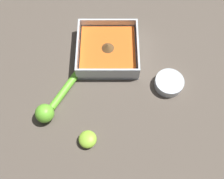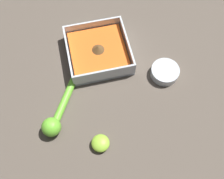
{
  "view_description": "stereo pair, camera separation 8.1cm",
  "coord_description": "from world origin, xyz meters",
  "px_view_note": "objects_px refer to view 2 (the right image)",
  "views": [
    {
      "loc": [
        -0.0,
        -0.5,
        0.76
      ],
      "look_at": [
        -0.0,
        -0.15,
        0.03
      ],
      "focal_mm": 42.0,
      "sensor_mm": 36.0,
      "label": 1
    },
    {
      "loc": [
        -0.08,
        -0.49,
        0.76
      ],
      "look_at": [
        -0.0,
        -0.15,
        0.03
      ],
      "focal_mm": 42.0,
      "sensor_mm": 36.0,
      "label": 2
    }
  ],
  "objects_px": {
    "square_dish": "(98,52)",
    "lemon_half": "(100,143)",
    "spice_bowl": "(165,72)",
    "lemon_squeezer": "(56,118)"
  },
  "relations": [
    {
      "from": "square_dish",
      "to": "spice_bowl",
      "type": "xyz_separation_m",
      "value": [
        0.2,
        -0.12,
        -0.01
      ]
    },
    {
      "from": "square_dish",
      "to": "lemon_squeezer",
      "type": "relative_size",
      "value": 1.08
    },
    {
      "from": "square_dish",
      "to": "spice_bowl",
      "type": "relative_size",
      "value": 2.23
    },
    {
      "from": "square_dish",
      "to": "lemon_half",
      "type": "height_order",
      "value": "square_dish"
    },
    {
      "from": "square_dish",
      "to": "lemon_squeezer",
      "type": "bearing_deg",
      "value": -129.9
    },
    {
      "from": "spice_bowl",
      "to": "lemon_squeezer",
      "type": "relative_size",
      "value": 0.49
    },
    {
      "from": "spice_bowl",
      "to": "lemon_squeezer",
      "type": "distance_m",
      "value": 0.38
    },
    {
      "from": "spice_bowl",
      "to": "square_dish",
      "type": "bearing_deg",
      "value": 148.13
    },
    {
      "from": "square_dish",
      "to": "lemon_half",
      "type": "relative_size",
      "value": 3.82
    },
    {
      "from": "spice_bowl",
      "to": "lemon_squeezer",
      "type": "height_order",
      "value": "lemon_squeezer"
    }
  ]
}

